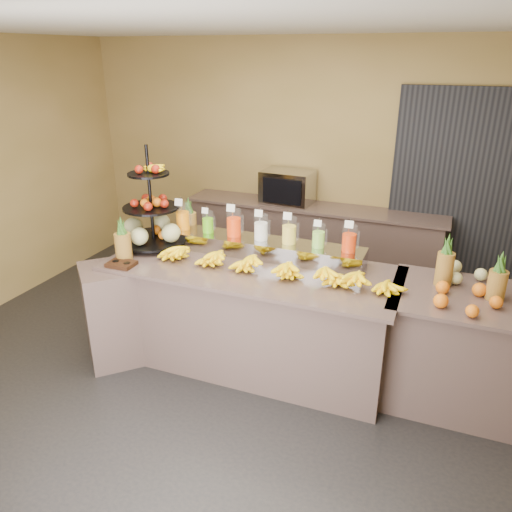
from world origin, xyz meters
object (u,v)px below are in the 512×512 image
Objects in this scene: pitcher_tray at (261,247)px; banana_heap at (268,263)px; condiment_caddy at (121,264)px; fruit_stand at (157,221)px; oven_warmer at (288,187)px; right_fruit_pile at (466,287)px.

banana_heap is (0.19, -0.34, 0.01)m from pitcher_tray.
fruit_stand is at bearing 87.29° from condiment_caddy.
banana_heap is at bearing -72.99° from oven_warmer.
pitcher_tray is at bearing 33.25° from condiment_caddy.
condiment_caddy is at bearing -164.85° from banana_heap.
right_fruit_pile is (1.51, 0.12, 0.00)m from banana_heap.
fruit_stand is at bearing -107.85° from oven_warmer.
fruit_stand is (-1.18, 0.21, 0.15)m from banana_heap.
oven_warmer is (-2.00, 1.89, 0.11)m from right_fruit_pile.
oven_warmer reaches higher than right_fruit_pile.
banana_heap is at bearing -60.12° from pitcher_tray.
oven_warmer reaches higher than condiment_caddy.
fruit_stand reaches higher than banana_heap.
condiment_caddy is at bearing -95.82° from fruit_stand.
oven_warmer is at bearing 65.98° from fruit_stand.
condiment_caddy is 0.39× the size of oven_warmer.
banana_heap is at bearing 15.15° from condiment_caddy.
fruit_stand is at bearing 169.72° from banana_heap.
fruit_stand is 1.92m from oven_warmer.
pitcher_tray is 1.71m from right_fruit_pile.
right_fruit_pile is at bearing -5.17° from fruit_stand.
banana_heap is 2.27× the size of fruit_stand.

